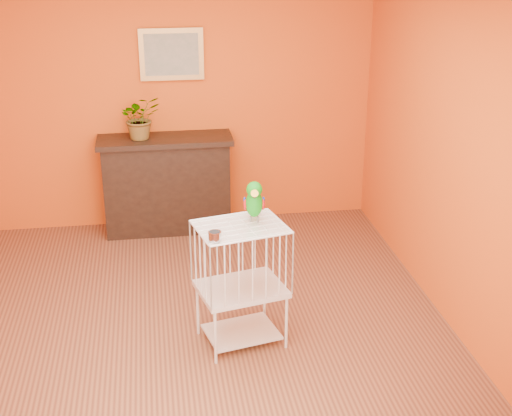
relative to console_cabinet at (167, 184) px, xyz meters
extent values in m
plane|color=brown|center=(0.11, -2.02, -0.49)|extent=(4.50, 4.50, 0.00)
plane|color=#C64B12|center=(0.11, 0.23, 0.81)|extent=(4.00, 0.00, 4.00)
plane|color=#C64B12|center=(0.11, -4.27, 0.81)|extent=(4.00, 0.00, 4.00)
plane|color=#C64B12|center=(2.11, -2.02, 0.81)|extent=(0.00, 4.50, 4.50)
cube|color=black|center=(0.00, 0.00, -0.03)|extent=(1.24, 0.41, 0.93)
cube|color=black|center=(0.00, 0.00, 0.46)|extent=(1.32, 0.47, 0.05)
cube|color=black|center=(0.00, -0.18, -0.03)|extent=(0.86, 0.02, 0.46)
cube|color=#5C2C1A|center=(-0.26, -0.05, -0.13)|extent=(0.05, 0.19, 0.29)
cube|color=#334B25|center=(-0.17, -0.05, -0.13)|extent=(0.05, 0.19, 0.29)
cube|color=#5C2C1A|center=(-0.08, -0.05, -0.13)|extent=(0.05, 0.19, 0.29)
cube|color=#334B25|center=(0.02, -0.05, -0.13)|extent=(0.05, 0.19, 0.29)
cube|color=#5C2C1A|center=(0.13, -0.05, -0.13)|extent=(0.05, 0.19, 0.29)
imported|color=#26722D|center=(-0.22, 0.03, 0.65)|extent=(0.48, 0.51, 0.33)
cube|color=#AF7D3E|center=(0.11, 0.20, 1.26)|extent=(0.62, 0.03, 0.50)
cube|color=gray|center=(0.11, 0.19, 1.26)|extent=(0.52, 0.01, 0.40)
cube|color=silver|center=(0.46, -2.18, -0.42)|extent=(0.60, 0.51, 0.02)
cube|color=silver|center=(0.46, -2.18, -0.05)|extent=(0.70, 0.60, 0.04)
cube|color=silver|center=(0.46, -2.18, 0.45)|extent=(0.70, 0.60, 0.01)
cylinder|color=silver|center=(0.24, -2.45, -0.28)|extent=(0.02, 0.02, 0.42)
cylinder|color=silver|center=(0.78, -2.33, -0.28)|extent=(0.02, 0.02, 0.42)
cylinder|color=silver|center=(0.15, -2.04, -0.28)|extent=(0.02, 0.02, 0.42)
cylinder|color=silver|center=(0.68, -1.92, -0.28)|extent=(0.02, 0.02, 0.42)
cylinder|color=silver|center=(0.26, -2.41, 0.49)|extent=(0.09, 0.09, 0.06)
cylinder|color=#59544C|center=(0.55, -2.12, 0.47)|extent=(0.01, 0.01, 0.05)
cylinder|color=#59544C|center=(0.60, -2.13, 0.47)|extent=(0.01, 0.01, 0.05)
ellipsoid|color=#0A8C0F|center=(0.57, -2.13, 0.59)|extent=(0.14, 0.19, 0.23)
ellipsoid|color=#0A8C0F|center=(0.57, -2.16, 0.72)|extent=(0.13, 0.13, 0.11)
cone|color=orange|center=(0.56, -2.21, 0.70)|extent=(0.06, 0.08, 0.07)
cone|color=black|center=(0.56, -2.20, 0.68)|extent=(0.03, 0.03, 0.03)
sphere|color=black|center=(0.53, -2.18, 0.73)|extent=(0.02, 0.02, 0.02)
sphere|color=black|center=(0.60, -2.19, 0.73)|extent=(0.02, 0.02, 0.02)
ellipsoid|color=#A50C0C|center=(0.51, -2.11, 0.58)|extent=(0.04, 0.07, 0.08)
ellipsoid|color=navy|center=(0.64, -2.12, 0.58)|extent=(0.04, 0.07, 0.08)
cone|color=#0A8C0F|center=(0.58, -2.05, 0.52)|extent=(0.09, 0.17, 0.13)
camera|label=1|loc=(-0.12, -6.77, 2.47)|focal=50.00mm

